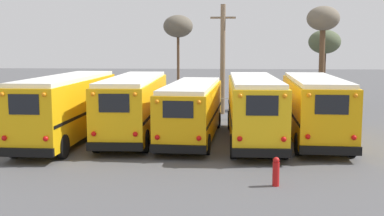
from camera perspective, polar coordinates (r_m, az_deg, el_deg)
ground_plane at (r=25.01m, az=-0.05°, el=-3.88°), size 160.00×160.00×0.00m
school_bus_0 at (r=25.51m, az=-14.48°, el=0.26°), size 2.52×10.70×3.35m
school_bus_1 at (r=26.12m, az=-6.84°, el=0.49°), size 2.81×10.94×3.25m
school_bus_2 at (r=25.20m, az=0.02°, el=-0.09°), size 2.92×10.07×2.96m
school_bus_3 at (r=24.65m, az=7.30°, el=0.14°), size 2.59×10.34×3.31m
school_bus_4 at (r=25.66m, az=14.30°, el=0.21°), size 2.94×10.24×3.28m
utility_pole at (r=34.59m, az=3.66°, el=5.89°), size 1.80×0.36×7.81m
bare_tree_0 at (r=38.23m, az=15.27°, el=9.70°), size 2.46×2.46×7.89m
bare_tree_1 at (r=43.54m, az=-1.66°, el=9.55°), size 2.65×2.65×7.64m
bare_tree_2 at (r=42.09m, az=15.44°, el=7.44°), size 2.67×2.67×6.24m
fence_line at (r=32.27m, az=0.93°, el=0.44°), size 20.73×0.06×1.42m
fire_hydrant at (r=17.17m, az=9.92°, el=-7.42°), size 0.24×0.24×1.03m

